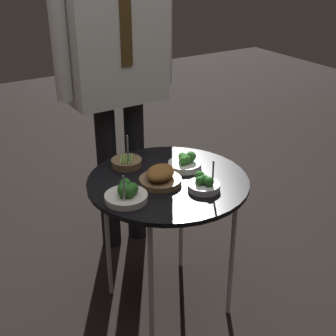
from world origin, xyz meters
The scene contains 8 objects.
ground_plane centered at (0.00, 0.00, 0.00)m, with size 8.00×8.00×0.00m, color black.
serving_cart centered at (0.00, 0.00, 0.59)m, with size 0.64×0.64×0.63m.
bowl_broccoli_front_right centered at (0.11, 0.05, 0.65)m, with size 0.14×0.14×0.07m.
bowl_roast_front_center centered at (-0.04, -0.01, 0.66)m, with size 0.17×0.17×0.07m.
bowl_broccoli_near_rim centered at (0.07, -0.14, 0.65)m, with size 0.12×0.12×0.13m.
bowl_asparagus_mid_right centered at (-0.08, 0.19, 0.65)m, with size 0.13×0.13×0.15m.
bowl_broccoli_mid_left centered at (-0.22, -0.06, 0.66)m, with size 0.16×0.16×0.12m.
waiter_figure centered at (0.06, 0.55, 1.01)m, with size 0.59×0.22×1.60m.
Camera 1 is at (-0.86, -1.40, 1.49)m, focal length 50.00 mm.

